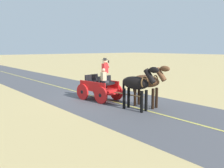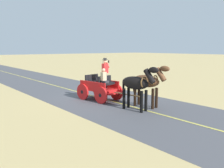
{
  "view_description": "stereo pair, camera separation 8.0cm",
  "coord_description": "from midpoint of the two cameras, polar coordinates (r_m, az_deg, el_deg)",
  "views": [
    {
      "loc": [
        8.74,
        11.94,
        3.09
      ],
      "look_at": [
        0.35,
        1.54,
        1.1
      ],
      "focal_mm": 39.24,
      "sensor_mm": 36.0,
      "label": 1
    },
    {
      "loc": [
        8.67,
        11.99,
        3.09
      ],
      "look_at": [
        0.35,
        1.54,
        1.1
      ],
      "focal_mm": 39.24,
      "sensor_mm": 36.0,
      "label": 2
    }
  ],
  "objects": [
    {
      "name": "ground_plane",
      "position": [
        15.12,
        -2.46,
        -3.33
      ],
      "size": [
        200.0,
        200.0,
        0.0
      ],
      "primitive_type": "plane",
      "color": "tan"
    },
    {
      "name": "road_surface",
      "position": [
        15.12,
        -2.46,
        -3.32
      ],
      "size": [
        6.25,
        160.0,
        0.01
      ],
      "primitive_type": "cube",
      "color": "#4C4C51",
      "rests_on": "ground"
    },
    {
      "name": "road_centre_stripe",
      "position": [
        15.11,
        -2.46,
        -3.3
      ],
      "size": [
        0.12,
        160.0,
        0.0
      ],
      "primitive_type": "cube",
      "color": "#DBCC4C",
      "rests_on": "road_surface"
    },
    {
      "name": "horse_drawn_carriage",
      "position": [
        14.44,
        -2.56,
        -0.6
      ],
      "size": [
        1.75,
        4.51,
        2.5
      ],
      "color": "red",
      "rests_on": "ground"
    },
    {
      "name": "horse_near_side",
      "position": [
        12.79,
        8.5,
        0.44
      ],
      "size": [
        0.85,
        2.15,
        2.21
      ],
      "color": "brown",
      "rests_on": "ground"
    },
    {
      "name": "horse_off_side",
      "position": [
        12.04,
        5.99,
        -0.01
      ],
      "size": [
        0.79,
        2.15,
        2.21
      ],
      "color": "black",
      "rests_on": "ground"
    }
  ]
}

